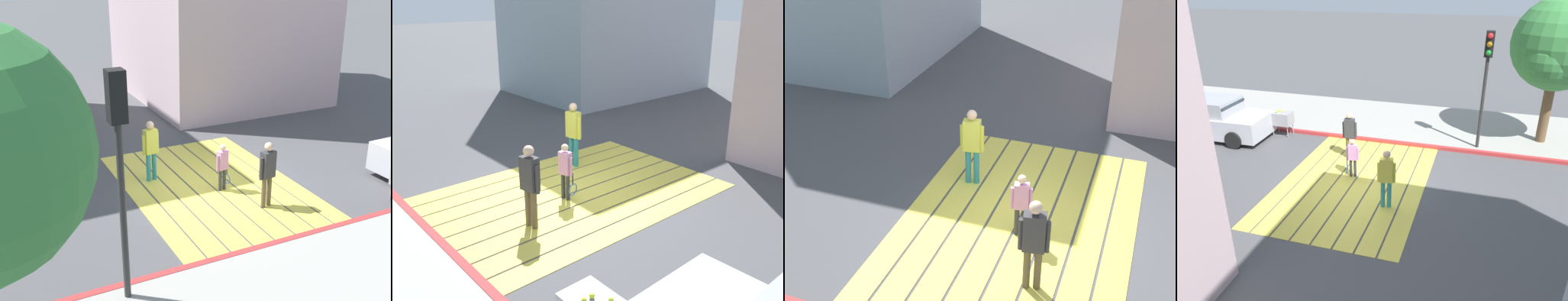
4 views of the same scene
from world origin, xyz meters
TOP-DOWN VIEW (x-y plane):
  - ground_plane at (0.00, 0.00)m, footprint 120.00×120.00m
  - crosswalk_stripes at (0.00, -0.00)m, footprint 6.40×4.35m
  - sidewalk_west at (-5.60, 0.00)m, footprint 4.80×40.00m
  - curb_painted at (-3.25, 0.00)m, footprint 0.16×40.00m
  - car_parked_near_curb at (-2.00, -6.50)m, footprint 2.08×4.35m
  - traffic_light_corner at (-3.58, 3.55)m, footprint 0.39×0.28m
  - street_tree at (-4.77, 5.78)m, footprint 3.20×3.20m
  - tennis_ball_cart at (-2.90, -4.04)m, footprint 0.56×0.80m
  - pedestrian_adult_lead at (-1.59, -0.69)m, footprint 0.27×0.49m
  - pedestrian_adult_trailing at (1.07, 1.31)m, footprint 0.27×0.50m
  - pedestrian_child_with_racket at (-0.32, -0.15)m, footprint 0.32×0.41m

SIDE VIEW (x-z plane):
  - ground_plane at x=0.00m, z-range 0.00..0.00m
  - crosswalk_stripes at x=0.00m, z-range 0.00..0.01m
  - sidewalk_west at x=-5.60m, z-range 0.00..0.12m
  - curb_painted at x=-3.25m, z-range 0.00..0.13m
  - tennis_ball_cart at x=-2.90m, z-range 0.19..1.21m
  - pedestrian_child_with_racket at x=-0.32m, z-range 0.08..1.38m
  - car_parked_near_curb at x=-2.00m, z-range -0.05..1.52m
  - pedestrian_adult_lead at x=-1.59m, z-range 0.14..1.83m
  - pedestrian_adult_trailing at x=1.07m, z-range 0.14..1.85m
  - traffic_light_corner at x=-3.58m, z-range 0.92..5.16m
  - street_tree at x=-4.77m, z-range 0.97..6.29m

